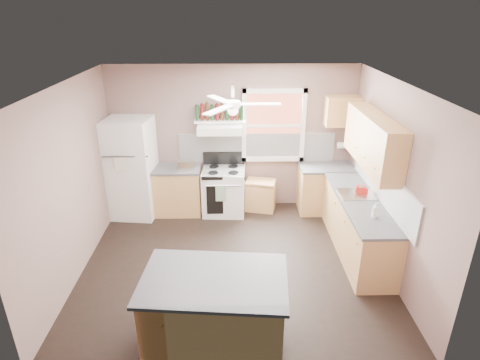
{
  "coord_description": "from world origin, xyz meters",
  "views": [
    {
      "loc": [
        -0.01,
        -5.13,
        3.62
      ],
      "look_at": [
        0.1,
        0.3,
        1.25
      ],
      "focal_mm": 30.0,
      "sensor_mm": 36.0,
      "label": 1
    }
  ],
  "objects_px": {
    "toaster": "(185,165)",
    "stove": "(224,191)",
    "cart": "(260,197)",
    "refrigerator": "(132,168)",
    "island": "(215,312)"
  },
  "relations": [
    {
      "from": "toaster",
      "to": "cart",
      "type": "height_order",
      "value": "toaster"
    },
    {
      "from": "cart",
      "to": "island",
      "type": "distance_m",
      "value": 3.4
    },
    {
      "from": "cart",
      "to": "toaster",
      "type": "bearing_deg",
      "value": -160.25
    },
    {
      "from": "toaster",
      "to": "stove",
      "type": "relative_size",
      "value": 0.33
    },
    {
      "from": "refrigerator",
      "to": "cart",
      "type": "xyz_separation_m",
      "value": [
        2.35,
        0.1,
        -0.65
      ]
    },
    {
      "from": "stove",
      "to": "cart",
      "type": "xyz_separation_m",
      "value": [
        0.69,
        0.09,
        -0.16
      ]
    },
    {
      "from": "toaster",
      "to": "cart",
      "type": "bearing_deg",
      "value": 3.17
    },
    {
      "from": "toaster",
      "to": "refrigerator",
      "type": "bearing_deg",
      "value": 172.79
    },
    {
      "from": "stove",
      "to": "island",
      "type": "height_order",
      "value": "same"
    },
    {
      "from": "toaster",
      "to": "stove",
      "type": "bearing_deg",
      "value": 2.67
    },
    {
      "from": "refrigerator",
      "to": "toaster",
      "type": "bearing_deg",
      "value": 2.29
    },
    {
      "from": "refrigerator",
      "to": "island",
      "type": "distance_m",
      "value": 3.62
    },
    {
      "from": "cart",
      "to": "refrigerator",
      "type": "bearing_deg",
      "value": -164.52
    },
    {
      "from": "refrigerator",
      "to": "island",
      "type": "height_order",
      "value": "refrigerator"
    },
    {
      "from": "toaster",
      "to": "stove",
      "type": "xyz_separation_m",
      "value": [
        0.68,
        0.07,
        -0.56
      ]
    }
  ]
}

